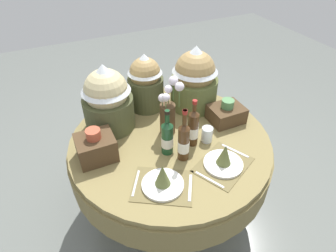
{
  "coord_description": "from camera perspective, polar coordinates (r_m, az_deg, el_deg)",
  "views": [
    {
      "loc": [
        -0.64,
        -1.34,
        2.02
      ],
      "look_at": [
        0.0,
        0.03,
        0.83
      ],
      "focal_mm": 30.67,
      "sensor_mm": 36.0,
      "label": 1
    }
  ],
  "objects": [
    {
      "name": "place_setting_left",
      "position": [
        1.62,
        -1.06,
        -10.72
      ],
      "size": [
        0.43,
        0.4,
        0.16
      ],
      "color": "brown",
      "rests_on": "dining_table"
    },
    {
      "name": "place_setting_right",
      "position": [
        1.77,
        11.03,
        -6.56
      ],
      "size": [
        0.42,
        0.39,
        0.16
      ],
      "color": "brown",
      "rests_on": "dining_table"
    },
    {
      "name": "wine_bottle_right",
      "position": [
        1.73,
        3.14,
        -3.08
      ],
      "size": [
        0.07,
        0.07,
        0.36
      ],
      "color": "#422814",
      "rests_on": "dining_table"
    },
    {
      "name": "ground",
      "position": [
        2.51,
        0.34,
        -15.57
      ],
      "size": [
        8.0,
        8.0,
        0.0
      ],
      "primitive_type": "plane",
      "color": "slate"
    },
    {
      "name": "tumbler_near_right",
      "position": [
        1.92,
        7.76,
        -1.67
      ],
      "size": [
        0.07,
        0.07,
        0.11
      ],
      "primitive_type": "cylinder",
      "color": "silver",
      "rests_on": "dining_table"
    },
    {
      "name": "gift_tub_back_left",
      "position": [
        1.96,
        -12.06,
        5.91
      ],
      "size": [
        0.35,
        0.35,
        0.48
      ],
      "color": "#474C2D",
      "rests_on": "dining_table"
    },
    {
      "name": "wine_bottle_centre",
      "position": [
        1.77,
        -0.14,
        -2.24
      ],
      "size": [
        0.08,
        0.08,
        0.32
      ],
      "color": "#194223",
      "rests_on": "dining_table"
    },
    {
      "name": "woven_basket_side_right",
      "position": [
        2.12,
        11.5,
        2.53
      ],
      "size": [
        0.24,
        0.2,
        0.18
      ],
      "color": "#47331E",
      "rests_on": "dining_table"
    },
    {
      "name": "dining_table",
      "position": [
        2.05,
        0.4,
        -5.47
      ],
      "size": [
        1.39,
        1.39,
        0.75
      ],
      "color": "olive",
      "rests_on": "ground"
    },
    {
      "name": "gift_tub_back_centre",
      "position": [
        2.15,
        -4.47,
        9.17
      ],
      "size": [
        0.27,
        0.27,
        0.44
      ],
      "color": "#474C2D",
      "rests_on": "dining_table"
    },
    {
      "name": "flower_vase",
      "position": [
        1.9,
        0.08,
        2.96
      ],
      "size": [
        0.15,
        0.15,
        0.41
      ],
      "color": "#47331E",
      "rests_on": "dining_table"
    },
    {
      "name": "wine_bottle_left",
      "position": [
        1.84,
        5.02,
        -0.33
      ],
      "size": [
        0.07,
        0.07,
        0.34
      ],
      "color": "#422814",
      "rests_on": "dining_table"
    },
    {
      "name": "gift_tub_back_right",
      "position": [
        2.16,
        5.31,
        9.89
      ],
      "size": [
        0.35,
        0.35,
        0.49
      ],
      "color": "#566033",
      "rests_on": "dining_table"
    },
    {
      "name": "woven_basket_side_left",
      "position": [
        1.82,
        -14.13,
        -4.04
      ],
      "size": [
        0.23,
        0.2,
        0.22
      ],
      "color": "#47331E",
      "rests_on": "dining_table"
    }
  ]
}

